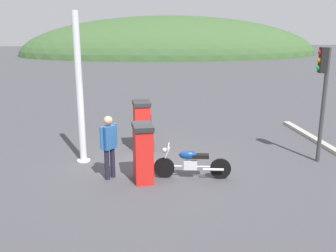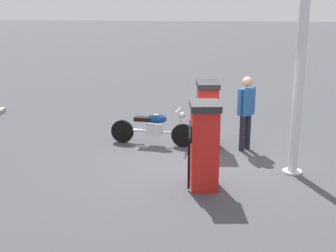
# 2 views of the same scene
# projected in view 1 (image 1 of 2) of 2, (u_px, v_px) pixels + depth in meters

# --- Properties ---
(ground_plane) EXTENTS (120.00, 120.00, 0.00)m
(ground_plane) POSITION_uv_depth(u_px,v_px,m) (147.00, 163.00, 11.56)
(ground_plane) COLOR #424247
(fuel_pump_near) EXTENTS (0.59, 0.85, 1.56)m
(fuel_pump_near) POSITION_uv_depth(u_px,v_px,m) (143.00, 152.00, 10.12)
(fuel_pump_near) COLOR red
(fuel_pump_near) RESTS_ON ground
(fuel_pump_far) EXTENTS (0.62, 0.79, 1.64)m
(fuel_pump_far) POSITION_uv_depth(u_px,v_px,m) (142.00, 126.00, 12.57)
(fuel_pump_far) COLOR red
(fuel_pump_far) RESTS_ON ground
(motorcycle_near_pump) EXTENTS (2.08, 0.62, 0.92)m
(motorcycle_near_pump) POSITION_uv_depth(u_px,v_px,m) (191.00, 163.00, 10.37)
(motorcycle_near_pump) COLOR black
(motorcycle_near_pump) RESTS_ON ground
(attendant_person) EXTENTS (0.47, 0.47, 1.74)m
(attendant_person) POSITION_uv_depth(u_px,v_px,m) (109.00, 143.00, 10.22)
(attendant_person) COLOR #1E1E2D
(attendant_person) RESTS_ON ground
(roadside_traffic_light) EXTENTS (0.39, 0.26, 3.42)m
(roadside_traffic_light) POSITION_uv_depth(u_px,v_px,m) (323.00, 85.00, 11.14)
(roadside_traffic_light) COLOR #38383A
(roadside_traffic_light) RESTS_ON ground
(canopy_support_pole) EXTENTS (0.40, 0.40, 4.43)m
(canopy_support_pole) POSITION_uv_depth(u_px,v_px,m) (80.00, 92.00, 11.20)
(canopy_support_pole) COLOR silver
(canopy_support_pole) RESTS_ON ground
(distant_hill_main) EXTENTS (38.33, 19.05, 9.87)m
(distant_hill_main) POSITION_uv_depth(u_px,v_px,m) (170.00, 55.00, 50.25)
(distant_hill_main) COLOR #38562D
(distant_hill_main) RESTS_ON ground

